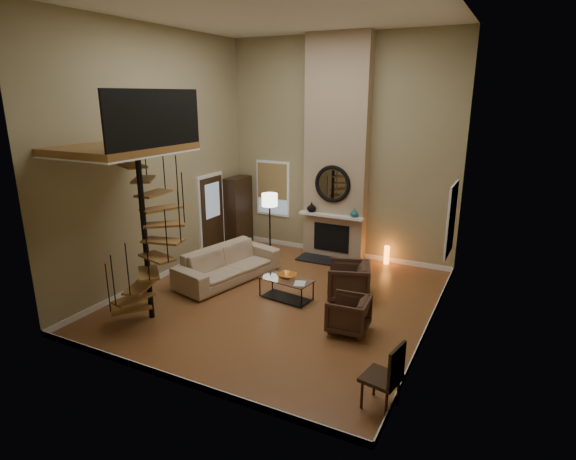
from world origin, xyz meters
The scene contains 33 objects.
ground centered at (0.00, 0.00, -0.01)m, with size 6.00×6.50×0.01m, color #965D30.
back_wall centered at (0.00, 3.25, 2.75)m, with size 6.00×0.02×5.50m, color #968960.
front_wall centered at (0.00, -3.25, 2.75)m, with size 6.00×0.02×5.50m, color #968960.
left_wall centered at (-3.00, 0.00, 2.75)m, with size 0.02×6.50×5.50m, color #968960.
right_wall centered at (3.00, 0.00, 2.75)m, with size 0.02×6.50×5.50m, color #968960.
ceiling centered at (0.00, 0.00, 5.50)m, with size 6.00×6.50×0.01m, color silver.
baseboard_back centered at (0.00, 3.24, 0.06)m, with size 6.00×0.02×0.12m, color white.
baseboard_front centered at (0.00, -3.24, 0.06)m, with size 6.00×0.02×0.12m, color white.
baseboard_left centered at (-2.99, 0.00, 0.06)m, with size 0.02×6.50×0.12m, color white.
baseboard_right centered at (2.99, 0.00, 0.06)m, with size 0.02×6.50×0.12m, color white.
chimney_breast centered at (0.00, 3.06, 2.75)m, with size 1.60×0.38×5.50m, color tan.
hearth centered at (0.00, 2.57, 0.02)m, with size 1.50×0.60×0.04m, color black.
firebox centered at (0.00, 2.86, 0.55)m, with size 0.95×0.02×0.72m, color black.
mantel centered at (0.00, 2.78, 1.15)m, with size 1.70×0.18×0.06m, color white.
mirror_frame centered at (0.00, 2.84, 1.95)m, with size 0.94×0.94×0.10m, color black.
mirror_disc centered at (0.00, 2.85, 1.95)m, with size 0.80×0.80×0.01m, color white.
vase_left centered at (-0.55, 2.82, 1.30)m, with size 0.24×0.24×0.25m, color black.
vase_right centered at (0.60, 2.82, 1.28)m, with size 0.20×0.20×0.21m, color #1B5F5F.
window_back centered at (-1.90, 3.22, 1.62)m, with size 1.02×0.06×1.52m.
window_right centered at (2.97, 2.00, 1.63)m, with size 0.06×1.02×1.52m.
entry_door centered at (-2.95, 1.80, 1.05)m, with size 0.10×1.05×2.16m.
loft centered at (-2.04, -1.80, 3.24)m, with size 1.70×2.20×1.09m.
spiral_stair centered at (-1.78, -1.79, 1.78)m, with size 1.47×1.47×4.06m.
hutch centered at (-2.76, 2.77, 0.95)m, with size 0.41×0.87×1.94m, color black.
sofa centered at (-1.54, 0.43, 0.40)m, with size 2.51×0.98×0.73m, color tan.
armchair_near centered at (1.30, 0.80, 0.35)m, with size 0.84×0.86×0.79m, color #3F281D.
armchair_far centered at (1.80, -0.66, 0.35)m, with size 0.69×0.71×0.64m, color #3F281D.
coffee_table centered at (0.12, 0.09, 0.28)m, with size 1.15×0.68×0.43m.
bowl centered at (0.12, 0.14, 0.50)m, with size 0.38×0.38×0.09m, color orange.
book centered at (0.47, -0.06, 0.46)m, with size 0.22×0.30×0.03m, color gray.
floor_lamp centered at (-1.40, 2.13, 1.41)m, with size 0.40×0.40×1.71m.
accent_lamp centered at (1.42, 3.04, 0.25)m, with size 0.13×0.13×0.45m, color orange.
side_chair centered at (2.91, -2.42, 0.53)m, with size 0.55×0.55×1.00m.
Camera 1 is at (4.16, -7.79, 4.09)m, focal length 28.94 mm.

